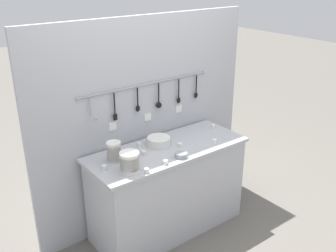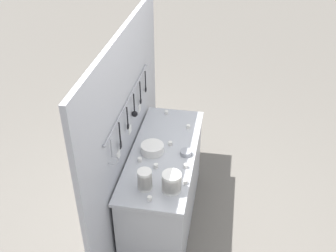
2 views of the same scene
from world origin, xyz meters
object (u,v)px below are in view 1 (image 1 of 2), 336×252
cup_back_left (180,145)px  cup_edge_near (215,141)px  steel_mixing_bowl (181,155)px  cup_by_caddy (139,145)px  plate_stack (159,141)px  cup_mid_row (165,162)px  bowl_stack_wide_centre (114,152)px  cup_front_left (144,153)px  cup_back_right (213,126)px  cup_centre (147,171)px  cup_front_right (104,167)px  bowl_stack_short_front (129,162)px

cup_back_left → cup_edge_near: bearing=-22.8°
steel_mixing_bowl → cup_by_caddy: size_ratio=2.79×
plate_stack → cup_mid_row: 0.37m
plate_stack → steel_mixing_bowl: (0.01, -0.31, -0.02)m
plate_stack → bowl_stack_wide_centre: bearing=-175.2°
cup_by_caddy → cup_front_left: same height
bowl_stack_wide_centre → cup_back_left: 0.62m
plate_stack → cup_back_right: bearing=-1.0°
cup_centre → cup_by_caddy: (0.22, 0.44, 0.00)m
plate_stack → cup_front_right: 0.62m
cup_mid_row → cup_back_right: size_ratio=1.00×
bowl_stack_short_front → cup_back_right: bowl_stack_short_front is taller
cup_front_left → cup_front_right: (-0.40, -0.03, 0.00)m
cup_front_left → cup_edge_near: 0.68m
bowl_stack_short_front → cup_edge_near: 0.91m
cup_back_left → cup_front_left: bearing=168.8°
cup_edge_near → cup_front_right: 1.06m
cup_back_left → bowl_stack_short_front: bearing=-169.3°
cup_back_left → cup_front_right: 0.74m
plate_stack → cup_edge_near: plate_stack is taller
plate_stack → cup_back_left: bearing=-48.4°
steel_mixing_bowl → cup_by_caddy: steel_mixing_bowl is taller
steel_mixing_bowl → cup_front_right: 0.66m
bowl_stack_wide_centre → cup_front_right: bearing=-153.0°
steel_mixing_bowl → cup_back_left: size_ratio=2.79×
steel_mixing_bowl → cup_front_right: (-0.63, 0.20, -0.00)m
steel_mixing_bowl → cup_back_right: 0.72m
cup_centre → cup_back_left: same height
cup_back_left → cup_front_right: bearing=177.1°
cup_front_right → cup_back_right: bearing=4.3°
cup_centre → cup_front_left: size_ratio=1.00×
bowl_stack_short_front → cup_front_right: bearing=134.3°
steel_mixing_bowl → cup_back_left: bearing=54.8°
steel_mixing_bowl → cup_front_left: steel_mixing_bowl is taller
cup_centre → cup_front_left: same height
plate_stack → cup_centre: size_ratio=5.47×
cup_edge_near → cup_back_right: 0.35m
cup_by_caddy → cup_edge_near: same height
steel_mixing_bowl → cup_edge_near: 0.42m
bowl_stack_wide_centre → cup_centre: size_ratio=4.65×
cup_centre → cup_front_right: size_ratio=1.00×
bowl_stack_wide_centre → steel_mixing_bowl: 0.57m
cup_by_caddy → cup_edge_near: size_ratio=1.00×
cup_edge_near → cup_front_right: bearing=171.0°
bowl_stack_wide_centre → cup_mid_row: size_ratio=4.65×
bowl_stack_short_front → steel_mixing_bowl: bearing=-6.0°
cup_mid_row → cup_front_right: same height
cup_back_right → steel_mixing_bowl: bearing=-155.6°
cup_centre → cup_back_right: same height
cup_back_left → cup_centre: bearing=-157.2°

